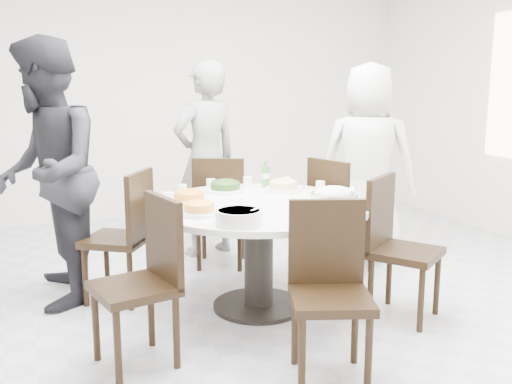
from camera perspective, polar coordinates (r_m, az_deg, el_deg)
name	(u,v)px	position (r m, az deg, el deg)	size (l,w,h in m)	color
floor	(258,304)	(4.34, 0.16, -10.66)	(6.00, 6.00, 0.01)	silver
wall_back	(158,93)	(6.91, -9.28, 9.29)	(6.00, 0.01, 2.80)	white
dining_table	(259,256)	(4.17, 0.26, -6.13)	(1.50, 1.50, 0.75)	white
chair_ne	(343,215)	(4.97, 8.24, -2.18)	(0.42, 0.42, 0.95)	black
chair_n	(221,211)	(5.08, -3.37, -1.80)	(0.42, 0.42, 0.95)	black
chair_nw	(116,236)	(4.40, -13.16, -4.13)	(0.42, 0.42, 0.95)	black
chair_sw	(134,284)	(3.42, -11.57, -8.60)	(0.42, 0.42, 0.95)	black
chair_s	(331,295)	(3.22, 7.16, -9.70)	(0.42, 0.42, 0.95)	black
chair_se	(406,249)	(4.10, 14.10, -5.32)	(0.42, 0.42, 0.95)	black
diner_right	(368,162)	(5.34, 10.58, 2.86)	(0.84, 0.55, 1.72)	white
diner_middle	(206,159)	(5.35, -4.80, 3.12)	(0.63, 0.41, 1.73)	black
diner_left	(47,174)	(4.39, -19.28, 1.66)	(0.91, 0.71, 1.87)	black
dish_greens	(225,187)	(4.46, -2.93, 0.45)	(0.28, 0.28, 0.07)	white
dish_pale	(283,186)	(4.50, 2.62, 0.56)	(0.27, 0.27, 0.07)	white
dish_orange	(189,197)	(4.12, -6.39, -0.52)	(0.26, 0.26, 0.07)	white
dish_redbrown	(327,199)	(4.08, 6.76, -0.64)	(0.28, 0.28, 0.07)	white
dish_tofu	(199,210)	(3.76, -5.43, -1.69)	(0.25, 0.25, 0.06)	white
rice_bowl	(334,203)	(3.82, 7.44, -1.06)	(0.30, 0.30, 0.13)	silver
soup_bowl	(239,217)	(3.51, -1.64, -2.42)	(0.28, 0.28, 0.09)	white
beverage_bottle	(266,174)	(4.64, 0.94, 1.75)	(0.06, 0.06, 0.21)	#357D32
tea_cups	(228,183)	(4.61, -2.71, 0.86)	(0.07, 0.07, 0.08)	white
chopsticks	(225,186)	(4.69, -2.97, 0.60)	(0.24, 0.04, 0.01)	tan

